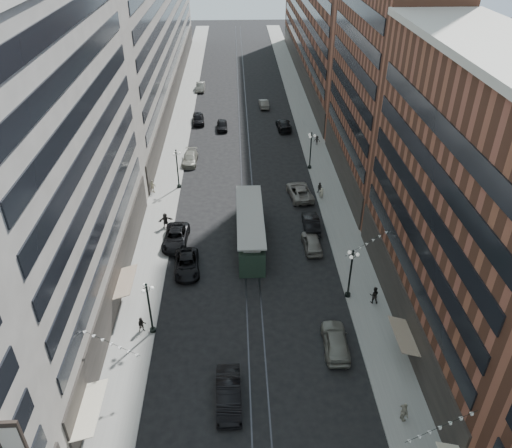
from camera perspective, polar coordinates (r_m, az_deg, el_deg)
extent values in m
plane|color=black|center=(72.47, -1.14, 6.18)|extent=(220.00, 220.00, 0.00)
cube|color=gray|center=(82.06, -9.12, 9.14)|extent=(4.00, 180.00, 0.15)
cube|color=gray|center=(82.42, 6.45, 9.45)|extent=(4.00, 180.00, 0.15)
cube|color=#2D2D33|center=(81.52, -1.82, 9.33)|extent=(0.12, 180.00, 0.02)
cube|color=#2D2D33|center=(81.54, -0.82, 9.35)|extent=(0.12, 180.00, 0.02)
cube|color=#A7A094|center=(44.87, -22.74, 5.79)|extent=(8.00, 36.00, 28.00)
cube|color=#A7A094|center=(103.81, -11.91, 21.38)|extent=(8.00, 90.00, 26.00)
cube|color=brown|center=(42.78, 23.31, 1.24)|extent=(8.00, 30.00, 24.00)
cube|color=brown|center=(64.49, 15.20, 21.53)|extent=(8.00, 26.00, 42.00)
cube|color=brown|center=(113.15, 7.48, 22.15)|extent=(8.00, 72.00, 24.00)
cylinder|color=black|center=(46.62, -11.70, -11.77)|extent=(0.56, 0.56, 0.30)
cylinder|color=black|center=(44.96, -12.05, -9.54)|extent=(0.18, 0.18, 5.20)
sphere|color=black|center=(43.15, -12.47, -6.78)|extent=(0.24, 0.24, 0.24)
sphere|color=white|center=(43.32, -11.82, -7.19)|extent=(0.36, 0.36, 0.36)
sphere|color=white|center=(43.74, -12.63, -6.86)|extent=(0.36, 0.36, 0.36)
sphere|color=white|center=(43.15, -12.78, -7.52)|extent=(0.36, 0.36, 0.36)
cylinder|color=black|center=(68.34, -8.78, 4.30)|extent=(0.56, 0.56, 0.30)
cylinder|color=black|center=(67.22, -8.96, 6.14)|extent=(0.18, 0.18, 5.20)
sphere|color=black|center=(66.03, -9.16, 8.31)|extent=(0.24, 0.24, 0.24)
sphere|color=white|center=(66.14, -8.74, 8.01)|extent=(0.36, 0.36, 0.36)
sphere|color=white|center=(66.57, -9.30, 8.12)|extent=(0.36, 0.36, 0.36)
sphere|color=white|center=(65.87, -9.36, 7.84)|extent=(0.36, 0.36, 0.36)
cylinder|color=black|center=(50.00, 10.42, -7.95)|extent=(0.56, 0.56, 0.30)
cylinder|color=black|center=(48.46, 10.71, -5.75)|extent=(0.18, 0.18, 5.20)
sphere|color=black|center=(46.79, 11.06, -3.07)|extent=(0.24, 0.24, 0.24)
sphere|color=white|center=(47.13, 11.54, -3.44)|extent=(0.36, 0.36, 0.36)
sphere|color=white|center=(47.28, 10.64, -3.19)|extent=(0.36, 0.36, 0.36)
sphere|color=white|center=(46.67, 10.83, -3.75)|extent=(0.36, 0.36, 0.36)
cylinder|color=black|center=(73.09, 6.14, 6.49)|extent=(0.56, 0.56, 0.30)
cylinder|color=black|center=(72.04, 6.25, 8.24)|extent=(0.18, 0.18, 5.20)
sphere|color=black|center=(70.93, 6.39, 10.29)|extent=(0.24, 0.24, 0.24)
sphere|color=white|center=(71.15, 6.73, 9.99)|extent=(0.36, 0.36, 0.36)
sphere|color=white|center=(71.41, 6.14, 10.12)|extent=(0.36, 0.36, 0.36)
sphere|color=white|center=(70.70, 6.23, 9.87)|extent=(0.36, 0.36, 0.36)
cube|color=#213427|center=(56.05, -0.67, -0.86)|extent=(2.73, 13.09, 2.84)
cube|color=gray|center=(55.10, -0.68, 0.65)|extent=(1.75, 12.00, 0.65)
cube|color=gray|center=(54.87, -0.68, 1.03)|extent=(2.95, 13.31, 0.16)
cylinder|color=black|center=(52.67, -0.48, -4.77)|extent=(2.51, 0.76, 0.76)
cylinder|color=black|center=(60.74, -0.81, 0.89)|extent=(2.51, 0.76, 0.76)
imported|color=black|center=(52.70, -7.92, -4.58)|extent=(2.99, 5.70, 1.53)
imported|color=slate|center=(44.46, 9.09, -13.05)|extent=(2.30, 5.33, 1.79)
imported|color=black|center=(40.37, -3.14, -18.83)|extent=(2.02, 5.43, 1.77)
imported|color=black|center=(46.39, -12.91, -11.16)|extent=(0.85, 0.63, 1.55)
imported|color=#9F9883|center=(40.61, 16.56, -19.91)|extent=(0.74, 1.15, 1.80)
imported|color=black|center=(56.89, -9.16, -1.52)|extent=(2.92, 5.90, 1.61)
imported|color=gray|center=(74.84, -7.56, 7.43)|extent=(2.28, 5.21, 1.49)
imported|color=black|center=(89.43, -6.62, 11.88)|extent=(2.38, 5.04, 1.67)
imported|color=black|center=(59.03, 6.31, 0.14)|extent=(1.81, 5.01, 1.64)
imported|color=gray|center=(65.44, 5.02, 3.73)|extent=(3.42, 6.17, 1.64)
imported|color=black|center=(86.40, 3.19, 11.27)|extent=(2.52, 5.68, 1.62)
imported|color=black|center=(86.45, -3.90, 11.21)|extent=(1.86, 4.40, 1.49)
imported|color=#636058|center=(96.34, 0.90, 13.59)|extent=(1.84, 4.64, 1.50)
imported|color=black|center=(59.63, -10.32, 0.43)|extent=(1.79, 1.00, 1.85)
imported|color=beige|center=(67.24, -11.74, 4.23)|extent=(1.19, 0.88, 1.86)
imported|color=black|center=(49.30, 13.35, -7.90)|extent=(0.96, 0.64, 1.82)
imported|color=beige|center=(65.03, 7.48, 3.50)|extent=(0.63, 0.46, 1.60)
imported|color=black|center=(80.50, 6.97, 9.47)|extent=(1.03, 0.60, 1.50)
imported|color=slate|center=(55.72, 6.40, -2.09)|extent=(2.06, 4.76, 1.60)
imported|color=slate|center=(106.55, -6.36, 15.33)|extent=(1.71, 4.79, 1.57)
imported|color=black|center=(66.36, 7.30, 4.11)|extent=(0.84, 0.67, 1.51)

